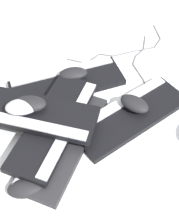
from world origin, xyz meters
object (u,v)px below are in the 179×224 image
keyboard_4 (32,113)px  mouse_5 (30,104)px  keyboard_3 (55,124)px  mouse_0 (134,104)px  mouse_6 (22,107)px  keyboard_0 (67,82)px  mouse_2 (73,74)px  keyboard_1 (63,141)px  mouse_4 (26,188)px  keyboard_2 (131,115)px

keyboard_4 → mouse_5: bearing=-21.0°
keyboard_3 → mouse_0: bearing=-107.9°
keyboard_3 → mouse_6: mouse_6 is taller
keyboard_0 → mouse_2: 0.05m
keyboard_3 → mouse_6: size_ratio=4.08×
keyboard_0 → mouse_6: mouse_6 is taller
keyboard_0 → mouse_6: size_ratio=4.22×
keyboard_1 → mouse_2: mouse_2 is taller
keyboard_1 → mouse_2: size_ratio=4.09×
mouse_2 → mouse_5: (-0.09, 0.23, 0.06)m
keyboard_1 → keyboard_4: (0.12, 0.05, 0.06)m
mouse_6 → mouse_4: bearing=-89.9°
mouse_5 → mouse_2: bearing=59.1°
keyboard_0 → keyboard_1: size_ratio=1.03×
mouse_2 → keyboard_2: bearing=-49.9°
mouse_0 → mouse_5: (0.16, 0.32, 0.06)m
mouse_2 → mouse_5: size_ratio=1.00×
keyboard_1 → mouse_4: (-0.08, 0.18, 0.01)m
mouse_2 → mouse_4: (-0.30, 0.37, -0.03)m
keyboard_2 → mouse_0: 0.05m
mouse_0 → mouse_5: 0.37m
keyboard_2 → mouse_2: 0.28m
keyboard_4 → mouse_0: keyboard_4 is taller
keyboard_4 → mouse_5: (0.01, -0.00, 0.04)m
keyboard_3 → mouse_6: (0.08, 0.07, 0.07)m
keyboard_1 → mouse_5: mouse_5 is taller
mouse_4 → mouse_6: size_ratio=1.00×
keyboard_1 → mouse_5: 0.17m
keyboard_1 → mouse_2: (0.22, -0.19, 0.04)m
mouse_2 → mouse_4: size_ratio=1.00×
mouse_2 → mouse_4: bearing=-115.3°
keyboard_2 → keyboard_3: (0.10, 0.25, 0.03)m
mouse_5 → keyboard_2: bearing=6.9°
keyboard_2 → mouse_5: size_ratio=4.03×
keyboard_1 → mouse_0: size_ratio=4.09×
keyboard_2 → keyboard_4: 0.35m
keyboard_2 → mouse_4: 0.44m
keyboard_4 → mouse_4: size_ratio=3.94×
keyboard_1 → mouse_4: mouse_4 is taller
keyboard_0 → mouse_6: bearing=112.7°
mouse_0 → mouse_6: 0.39m
keyboard_0 → keyboard_4: bearing=117.8°
keyboard_1 → keyboard_2: same height
keyboard_1 → keyboard_3: 0.07m
keyboard_0 → mouse_0: 0.29m
keyboard_0 → keyboard_1: same height
keyboard_4 → mouse_6: size_ratio=3.94×
mouse_0 → keyboard_3: bearing=54.8°
keyboard_1 → mouse_6: bearing=27.1°
keyboard_3 → mouse_5: (0.07, 0.05, 0.07)m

